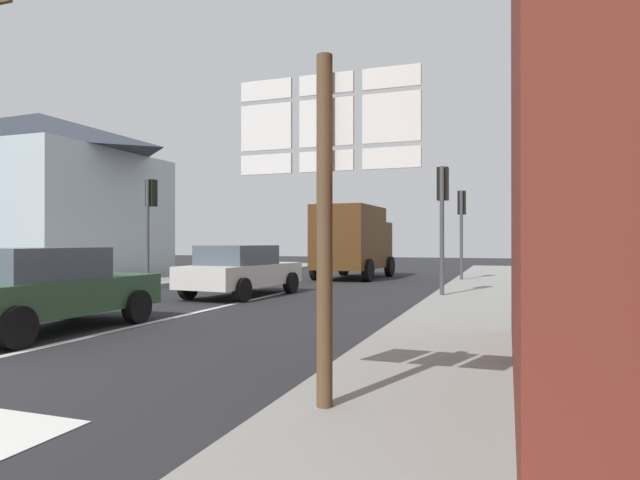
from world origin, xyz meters
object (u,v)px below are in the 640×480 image
sedan_near (42,288)px  traffic_light_near_left (150,208)px  route_sign_post (325,192)px  delivery_truck (353,240)px  traffic_light_near_right (443,201)px  sedan_far (241,270)px  traffic_light_far_right (462,215)px

sedan_near → traffic_light_near_left: (-3.72, 7.91, 1.95)m
route_sign_post → traffic_light_near_left: (-9.86, 10.64, 0.71)m
sedan_near → delivery_truck: delivery_truck is taller
delivery_truck → traffic_light_near_right: bearing=-57.6°
sedan_far → route_sign_post: 11.06m
route_sign_post → traffic_light_far_right: bearing=90.6°
traffic_light_far_right → traffic_light_near_left: size_ratio=0.96×
sedan_near → traffic_light_far_right: size_ratio=1.19×
sedan_far → traffic_light_near_right: traffic_light_near_right is taller
delivery_truck → traffic_light_near_left: 8.69m
sedan_far → traffic_light_far_right: 9.40m
traffic_light_far_right → sedan_far: bearing=-127.3°
traffic_light_near_left → traffic_light_near_right: traffic_light_near_left is taller
traffic_light_near_right → route_sign_post: bearing=-89.0°
delivery_truck → route_sign_post: route_sign_post is taller
route_sign_post → traffic_light_far_right: (-0.17, 16.69, 0.60)m
sedan_far → traffic_light_near_right: bearing=10.4°
sedan_near → traffic_light_near_right: (5.96, 7.65, 1.91)m
delivery_truck → traffic_light_far_right: size_ratio=1.44×
delivery_truck → traffic_light_near_right: (4.57, -7.20, 1.02)m
route_sign_post → sedan_near: bearing=156.0°
sedan_far → traffic_light_near_right: (5.59, 1.02, 1.91)m
sedan_far → traffic_light_near_left: size_ratio=1.18×
sedan_near → sedan_far: (0.37, 6.63, 0.00)m
sedan_near → traffic_light_near_left: size_ratio=1.15×
sedan_far → traffic_light_far_right: size_ratio=1.23×
route_sign_post → traffic_light_near_right: size_ratio=0.89×
traffic_light_near_left → sedan_far: bearing=-17.4°
traffic_light_near_right → delivery_truck: bearing=122.4°
route_sign_post → traffic_light_near_right: 10.41m
delivery_truck → route_sign_post: 18.21m
route_sign_post → traffic_light_near_left: bearing=132.8°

